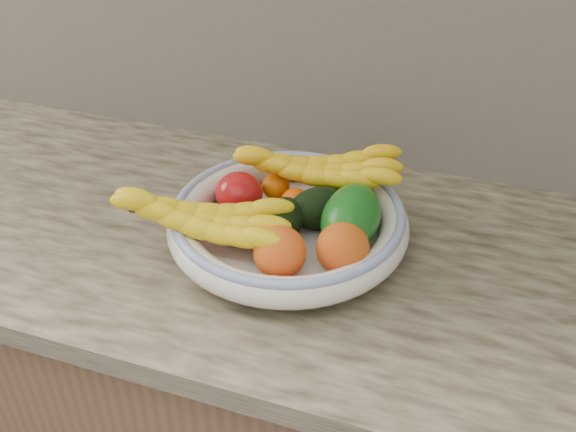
% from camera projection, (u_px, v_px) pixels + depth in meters
% --- Properties ---
extents(kitchen_counter, '(2.44, 0.66, 1.40)m').
position_uv_depth(kitchen_counter, '(292.00, 404.00, 1.33)').
color(kitchen_counter, brown).
rests_on(kitchen_counter, ground).
extents(fruit_bowl, '(0.39, 0.39, 0.08)m').
position_uv_depth(fruit_bowl, '(288.00, 222.00, 1.04)').
color(fruit_bowl, white).
rests_on(fruit_bowl, kitchen_counter).
extents(clementine_back_left, '(0.05, 0.05, 0.04)m').
position_uv_depth(clementine_back_left, '(276.00, 186.00, 1.11)').
color(clementine_back_left, orange).
rests_on(clementine_back_left, fruit_bowl).
extents(clementine_back_right, '(0.06, 0.06, 0.05)m').
position_uv_depth(clementine_back_right, '(331.00, 185.00, 1.12)').
color(clementine_back_right, '#E04604').
rests_on(clementine_back_right, fruit_bowl).
extents(clementine_back_mid, '(0.05, 0.05, 0.05)m').
position_uv_depth(clementine_back_mid, '(295.00, 202.00, 1.07)').
color(clementine_back_mid, '#FC5A05').
rests_on(clementine_back_mid, fruit_bowl).
extents(tomato_left, '(0.09, 0.09, 0.07)m').
position_uv_depth(tomato_left, '(239.00, 193.00, 1.08)').
color(tomato_left, '#B71315').
rests_on(tomato_left, fruit_bowl).
extents(tomato_near_left, '(0.08, 0.08, 0.06)m').
position_uv_depth(tomato_near_left, '(232.00, 223.00, 1.01)').
color(tomato_near_left, '#C20003').
rests_on(tomato_near_left, fruit_bowl).
extents(avocado_center, '(0.07, 0.10, 0.07)m').
position_uv_depth(avocado_center, '(282.00, 220.00, 1.01)').
color(avocado_center, black).
rests_on(avocado_center, fruit_bowl).
extents(avocado_right, '(0.12, 0.12, 0.07)m').
position_uv_depth(avocado_right, '(319.00, 208.00, 1.04)').
color(avocado_right, black).
rests_on(avocado_right, fruit_bowl).
extents(green_mango, '(0.12, 0.14, 0.12)m').
position_uv_depth(green_mango, '(351.00, 218.00, 1.00)').
color(green_mango, '#105713').
rests_on(green_mango, fruit_bowl).
extents(peach_front, '(0.10, 0.10, 0.08)m').
position_uv_depth(peach_front, '(280.00, 252.00, 0.94)').
color(peach_front, orange).
rests_on(peach_front, fruit_bowl).
extents(peach_right, '(0.10, 0.10, 0.08)m').
position_uv_depth(peach_right, '(343.00, 248.00, 0.95)').
color(peach_right, orange).
rests_on(peach_right, fruit_bowl).
extents(banana_bunch_back, '(0.32, 0.17, 0.09)m').
position_uv_depth(banana_bunch_back, '(317.00, 173.00, 1.08)').
color(banana_bunch_back, yellow).
rests_on(banana_bunch_back, fruit_bowl).
extents(banana_bunch_front, '(0.31, 0.16, 0.08)m').
position_uv_depth(banana_bunch_front, '(201.00, 223.00, 0.98)').
color(banana_bunch_front, yellow).
rests_on(banana_bunch_front, fruit_bowl).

